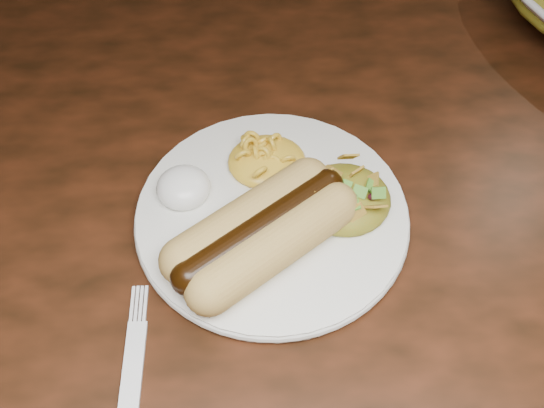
{
  "coord_description": "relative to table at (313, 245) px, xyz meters",
  "views": [
    {
      "loc": [
        -0.06,
        -0.36,
        1.21
      ],
      "look_at": [
        -0.04,
        -0.03,
        0.77
      ],
      "focal_mm": 42.0,
      "sensor_mm": 36.0,
      "label": 1
    }
  ],
  "objects": [
    {
      "name": "fork",
      "position": [
        -0.15,
        -0.18,
        0.09
      ],
      "size": [
        0.02,
        0.13,
        0.0
      ],
      "primitive_type": "cube",
      "rotation": [
        0.0,
        0.0,
        -0.02
      ],
      "color": "silver",
      "rests_on": "table"
    },
    {
      "name": "mac_and_cheese",
      "position": [
        -0.05,
        0.02,
        0.12
      ],
      "size": [
        0.07,
        0.07,
        0.03
      ],
      "primitive_type": "ellipsoid",
      "rotation": [
        0.0,
        0.0,
        -0.0
      ],
      "color": "gold",
      "rests_on": "plate"
    },
    {
      "name": "table",
      "position": [
        0.0,
        0.0,
        0.0
      ],
      "size": [
        1.6,
        0.9,
        0.75
      ],
      "color": "#431C0D",
      "rests_on": "floor"
    },
    {
      "name": "sour_cream",
      "position": [
        -0.12,
        -0.01,
        0.12
      ],
      "size": [
        0.06,
        0.06,
        0.03
      ],
      "primitive_type": "ellipsoid",
      "rotation": [
        0.0,
        0.0,
        0.4
      ],
      "color": "white",
      "rests_on": "plate"
    },
    {
      "name": "hotdog",
      "position": [
        -0.05,
        -0.07,
        0.13
      ],
      "size": [
        0.13,
        0.14,
        0.04
      ],
      "rotation": [
        0.0,
        0.0,
        0.64
      ],
      "color": "tan",
      "rests_on": "plate"
    },
    {
      "name": "taco_salad",
      "position": [
        0.02,
        -0.03,
        0.12
      ],
      "size": [
        0.08,
        0.08,
        0.04
      ],
      "rotation": [
        0.0,
        0.0,
        -0.34
      ],
      "color": "#A25108",
      "rests_on": "plate"
    },
    {
      "name": "plate",
      "position": [
        -0.04,
        -0.03,
        0.1
      ],
      "size": [
        0.31,
        0.31,
        0.01
      ],
      "primitive_type": "cylinder",
      "rotation": [
        0.0,
        0.0,
        -0.42
      ],
      "color": "white",
      "rests_on": "table"
    }
  ]
}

